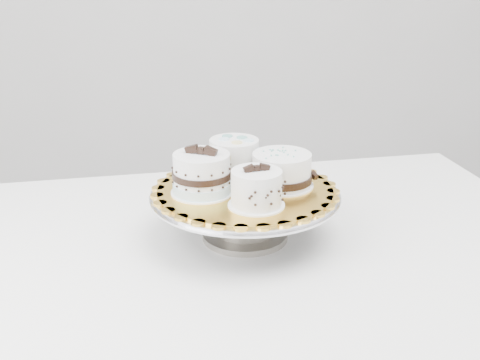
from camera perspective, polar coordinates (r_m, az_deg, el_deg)
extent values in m
cube|color=white|center=(1.17, 0.66, -6.87)|extent=(1.29, 0.88, 0.04)
cube|color=white|center=(1.85, 16.31, -9.82)|extent=(0.05, 0.05, 0.71)
cylinder|color=gray|center=(1.18, 0.47, -5.21)|extent=(0.17, 0.17, 0.01)
cylinder|color=gray|center=(1.16, 0.48, -3.53)|extent=(0.11, 0.11, 0.09)
cylinder|color=silver|center=(1.15, 0.49, -1.29)|extent=(0.35, 0.35, 0.01)
cylinder|color=silver|center=(1.15, 0.49, -1.43)|extent=(0.36, 0.36, 0.00)
cylinder|color=gold|center=(1.14, 0.49, -0.95)|extent=(0.44, 0.44, 0.00)
cylinder|color=white|center=(1.07, 1.55, -2.38)|extent=(0.10, 0.10, 0.00)
cylinder|color=white|center=(1.05, 1.57, -0.74)|extent=(0.10, 0.10, 0.06)
cylinder|color=white|center=(1.12, -3.60, -1.14)|extent=(0.12, 0.12, 0.00)
cylinder|color=white|center=(1.11, -3.65, 0.68)|extent=(0.14, 0.14, 0.07)
cylinder|color=silver|center=(1.12, -3.62, -0.65)|extent=(0.11, 0.11, 0.02)
cylinder|color=black|center=(1.11, -3.65, 0.60)|extent=(0.11, 0.11, 0.01)
cylinder|color=white|center=(1.22, -0.56, 0.67)|extent=(0.11, 0.11, 0.00)
cylinder|color=white|center=(1.21, -0.56, 2.27)|extent=(0.12, 0.12, 0.07)
cylinder|color=white|center=(1.16, 3.93, -0.45)|extent=(0.12, 0.12, 0.00)
cylinder|color=white|center=(1.15, 3.97, 1.04)|extent=(0.14, 0.14, 0.06)
cylinder|color=black|center=(1.15, 3.95, 0.27)|extent=(0.12, 0.12, 0.01)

